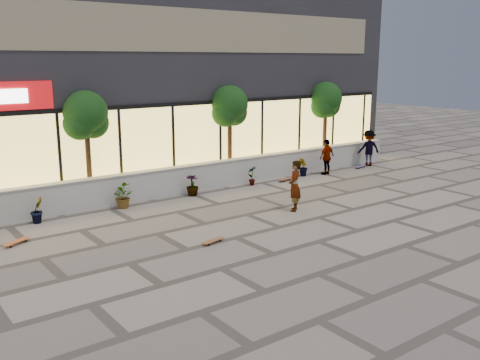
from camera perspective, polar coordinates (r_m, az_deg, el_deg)
ground at (r=15.04m, az=8.39°, el=-6.52°), size 80.00×80.00×0.00m
planter_wall at (r=20.24m, az=-5.69°, el=0.12°), size 22.00×0.42×1.04m
retail_building at (r=24.63m, az=-12.63°, el=10.87°), size 24.00×9.17×8.50m
shrub_b at (r=17.58m, az=-20.83°, el=-3.01°), size 0.57×0.57×0.81m
shrub_c at (r=18.49m, az=-12.50°, el=-1.71°), size 0.68×0.77×0.81m
shrub_d at (r=19.76m, az=-5.10°, el=-0.53°), size 0.64×0.64×0.81m
shrub_e at (r=21.32m, az=1.31°, el=0.50°), size 0.46×0.35×0.81m
shrub_f at (r=23.11m, az=6.79°, el=1.38°), size 0.55×0.57×0.81m
tree_midwest at (r=18.96m, az=-16.11°, el=6.38°), size 1.60×1.50×3.92m
tree_mideast at (r=21.80m, az=-1.11°, el=7.64°), size 1.60×1.50×3.92m
tree_east at (r=25.39m, az=9.13°, el=8.21°), size 1.60×1.50×3.92m
skater_center at (r=17.72m, az=5.86°, el=-0.63°), size 0.73×0.72×1.70m
skater_right_near at (r=23.56m, az=9.24°, el=2.45°), size 0.95×0.49×1.56m
skater_right_far at (r=25.84m, az=13.55°, el=3.32°), size 1.26×1.01×1.70m
skateboard_center at (r=14.76m, az=-2.88°, el=-6.47°), size 0.76×0.34×0.09m
skateboard_left at (r=15.85m, az=-22.75°, el=-6.08°), size 0.82×0.56×0.10m
skateboard_right_near at (r=22.19m, az=4.92°, el=0.10°), size 0.87×0.32×0.10m
skateboard_right_far at (r=25.40m, az=12.72°, el=1.43°), size 0.78×0.32×0.09m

